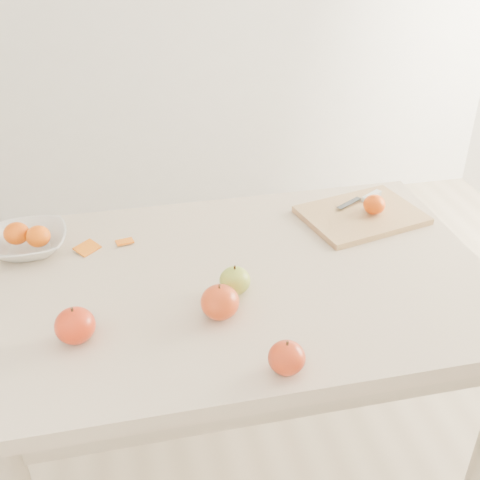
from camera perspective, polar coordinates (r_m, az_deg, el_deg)
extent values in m
plane|color=#C6B293|center=(2.00, 0.33, -21.21)|extent=(3.50, 3.50, 0.00)
cube|color=beige|center=(1.48, 0.42, -3.96)|extent=(1.20, 0.80, 0.04)
cylinder|color=#BCAA8E|center=(1.98, -17.59, -8.94)|extent=(0.06, 0.06, 0.71)
cylinder|color=#BCAA8E|center=(2.12, 12.75, -5.02)|extent=(0.06, 0.06, 0.71)
cube|color=tan|center=(1.74, 11.44, 2.32)|extent=(0.37, 0.30, 0.02)
ellipsoid|color=#D54E07|center=(1.72, 12.62, 3.31)|extent=(0.06, 0.06, 0.05)
imported|color=silver|center=(1.64, -19.45, -0.22)|extent=(0.20, 0.20, 0.05)
ellipsoid|color=#CE5B07|center=(1.64, -20.44, 0.60)|extent=(0.06, 0.06, 0.06)
ellipsoid|color=#E65E08|center=(1.61, -18.60, 0.34)|extent=(0.06, 0.06, 0.05)
cube|color=#D6630F|center=(1.61, -14.27, -0.86)|extent=(0.07, 0.07, 0.01)
cube|color=orange|center=(1.62, -10.87, -0.22)|extent=(0.05, 0.04, 0.01)
cube|color=silver|center=(1.81, 12.36, 4.09)|extent=(0.07, 0.05, 0.01)
cube|color=#373A3E|center=(1.76, 10.31, 3.47)|extent=(0.09, 0.06, 0.00)
ellipsoid|color=olive|center=(1.39, -0.49, -3.86)|extent=(0.07, 0.07, 0.07)
ellipsoid|color=#A11612|center=(1.32, -1.92, -5.90)|extent=(0.09, 0.09, 0.08)
ellipsoid|color=maroon|center=(1.20, 4.45, -11.07)|extent=(0.07, 0.07, 0.07)
ellipsoid|color=#9E130C|center=(1.30, -15.38, -7.82)|extent=(0.08, 0.08, 0.08)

